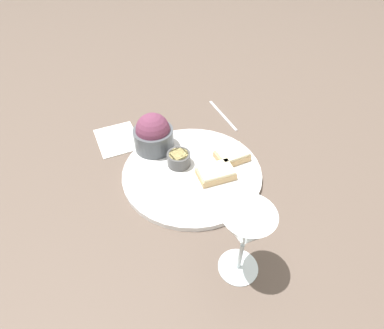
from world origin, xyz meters
The scene contains 9 objects.
ground_plane centered at (0.00, 0.00, 0.00)m, with size 4.00×4.00×0.00m, color brown.
dinner_plate centered at (0.00, 0.00, 0.01)m, with size 0.36×0.36×0.01m.
salad_bowl centered at (-0.08, 0.12, 0.06)m, with size 0.11×0.11×0.11m.
sauce_ramekin centered at (-0.03, 0.03, 0.03)m, with size 0.06×0.06×0.04m.
cheese_toast_near centered at (0.05, -0.04, 0.03)m, with size 0.09×0.07×0.03m.
cheese_toast_far centered at (0.11, 0.02, 0.03)m, with size 0.09×0.08×0.03m.
wine_glass centered at (0.02, -0.27, 0.12)m, with size 0.09×0.09×0.17m.
napkin centered at (-0.18, 0.19, 0.00)m, with size 0.14×0.16×0.01m.
fork centered at (0.16, 0.24, 0.00)m, with size 0.04×0.18×0.01m.
Camera 1 is at (-0.14, -0.53, 0.55)m, focal length 28.00 mm.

